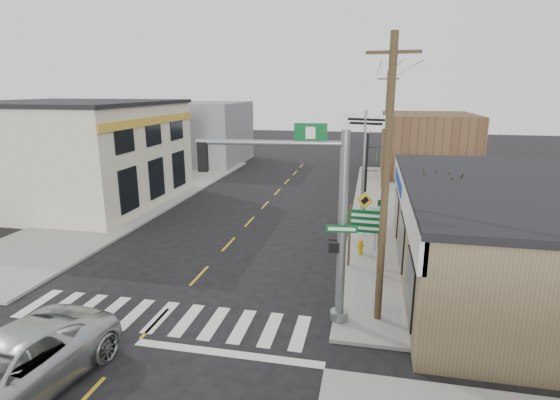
% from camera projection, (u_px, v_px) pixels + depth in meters
% --- Properties ---
extents(ground, '(140.00, 140.00, 0.00)m').
position_uv_depth(ground, '(155.00, 323.00, 15.05)').
color(ground, black).
rests_on(ground, ground).
extents(sidewalk_right, '(6.00, 38.00, 0.13)m').
position_uv_depth(sidewalk_right, '(402.00, 225.00, 25.58)').
color(sidewalk_right, gray).
rests_on(sidewalk_right, ground).
extents(sidewalk_left, '(6.00, 38.00, 0.13)m').
position_uv_depth(sidewalk_left, '(124.00, 208.00, 29.14)').
color(sidewalk_left, gray).
rests_on(sidewalk_left, ground).
extents(center_line, '(0.12, 56.00, 0.01)m').
position_uv_depth(center_line, '(229.00, 244.00, 22.64)').
color(center_line, gold).
rests_on(center_line, ground).
extents(crosswalk, '(11.00, 2.20, 0.01)m').
position_uv_depth(crosswalk, '(161.00, 317.00, 15.43)').
color(crosswalk, silver).
rests_on(crosswalk, ground).
extents(thrift_store, '(12.00, 14.00, 4.00)m').
position_uv_depth(thrift_store, '(559.00, 240.00, 17.37)').
color(thrift_store, olive).
rests_on(thrift_store, ground).
extents(left_building, '(12.00, 12.00, 6.80)m').
position_uv_depth(left_building, '(75.00, 155.00, 30.05)').
color(left_building, beige).
rests_on(left_building, ground).
extents(bldg_distant_right, '(8.00, 10.00, 5.60)m').
position_uv_depth(bldg_distant_right, '(426.00, 144.00, 40.41)').
color(bldg_distant_right, brown).
rests_on(bldg_distant_right, ground).
extents(bldg_distant_left, '(9.00, 10.00, 6.40)m').
position_uv_depth(bldg_distant_left, '(201.00, 133.00, 46.77)').
color(bldg_distant_left, gray).
rests_on(bldg_distant_left, ground).
extents(suv, '(3.56, 6.39, 1.69)m').
position_uv_depth(suv, '(5.00, 371.00, 11.14)').
color(suv, '#B6B9BB').
rests_on(suv, ground).
extents(traffic_signal_pole, '(5.27, 0.39, 6.68)m').
position_uv_depth(traffic_signal_pole, '(318.00, 207.00, 14.19)').
color(traffic_signal_pole, gray).
rests_on(traffic_signal_pole, sidewalk_right).
extents(guide_sign, '(1.61, 0.14, 2.82)m').
position_uv_depth(guide_sign, '(365.00, 228.00, 19.02)').
color(guide_sign, '#4C3C23').
rests_on(guide_sign, sidewalk_right).
extents(fire_hydrant, '(0.24, 0.24, 0.75)m').
position_uv_depth(fire_hydrant, '(361.00, 246.00, 20.85)').
color(fire_hydrant, '#C2A609').
rests_on(fire_hydrant, sidewalk_right).
extents(ped_crossing_sign, '(0.96, 0.07, 2.47)m').
position_uv_depth(ped_crossing_sign, '(365.00, 205.00, 23.05)').
color(ped_crossing_sign, gray).
rests_on(ped_crossing_sign, sidewalk_right).
extents(lamp_post, '(0.70, 0.55, 5.43)m').
position_uv_depth(lamp_post, '(367.00, 167.00, 26.09)').
color(lamp_post, black).
rests_on(lamp_post, sidewalk_right).
extents(dance_center_sign, '(3.01, 0.19, 6.39)m').
position_uv_depth(dance_center_sign, '(365.00, 135.00, 27.55)').
color(dance_center_sign, gray).
rests_on(dance_center_sign, sidewalk_right).
extents(bare_tree, '(2.54, 2.54, 5.08)m').
position_uv_depth(bare_tree, '(443.00, 179.00, 18.48)').
color(bare_tree, black).
rests_on(bare_tree, sidewalk_right).
extents(shrub_front, '(1.32, 1.32, 0.99)m').
position_uv_depth(shrub_front, '(474.00, 310.00, 14.66)').
color(shrub_front, '#183319').
rests_on(shrub_front, sidewalk_right).
extents(shrub_back, '(0.99, 0.99, 0.74)m').
position_uv_depth(shrub_back, '(428.00, 249.00, 20.60)').
color(shrub_back, black).
rests_on(shrub_back, sidewalk_right).
extents(utility_pole_near, '(1.63, 0.24, 9.38)m').
position_uv_depth(utility_pole_near, '(386.00, 182.00, 13.94)').
color(utility_pole_near, '#4E3E26').
rests_on(utility_pole_near, sidewalk_right).
extents(utility_pole_far, '(1.56, 0.23, 8.98)m').
position_uv_depth(utility_pole_far, '(386.00, 130.00, 33.51)').
color(utility_pole_far, '#493723').
rests_on(utility_pole_far, sidewalk_right).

